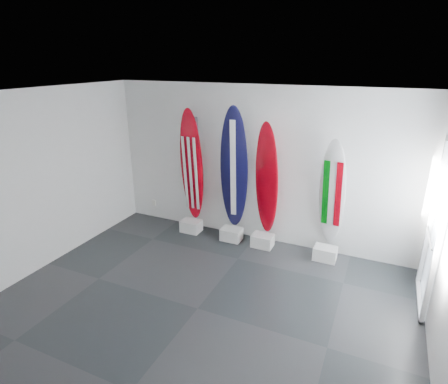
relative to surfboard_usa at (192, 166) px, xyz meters
The scene contains 15 objects.
floor 2.98m from the surfboard_usa, 59.88° to the right, with size 6.00×6.00×0.00m, color black.
ceiling 3.08m from the surfboard_usa, 59.88° to the right, with size 6.00×6.00×0.00m, color white.
wall_back 1.34m from the surfboard_usa, ahead, with size 6.00×6.00×0.00m, color silver.
wall_front 4.96m from the surfboard_usa, 74.53° to the right, with size 6.00×6.00×0.00m, color silver.
wall_left 2.83m from the surfboard_usa, 126.34° to the right, with size 5.00×5.00×0.00m, color silver.
display_block_usa 1.28m from the surfboard_usa, 90.00° to the right, with size 0.40×0.30×0.24m, color silver.
surfboard_usa is the anchor object (origin of this frame).
display_block_navy 1.58m from the surfboard_usa, ahead, with size 0.40×0.30×0.24m, color silver.
surfboard_navy 0.92m from the surfboard_usa, ahead, with size 0.55×0.08×2.42m, color black.
display_block_swiss 2.03m from the surfboard_usa, ahead, with size 0.40×0.30×0.24m, color silver.
surfboard_swiss 1.57m from the surfboard_usa, ahead, with size 0.49×0.08×2.17m, color #87010C.
display_block_italy 3.04m from the surfboard_usa, ahead, with size 0.40×0.30×0.24m, color silver.
surfboard_italy 2.76m from the surfboard_usa, ahead, with size 0.45×0.08×2.00m, color silver.
wall_outlet 1.55m from the surfboard_usa, 169.94° to the left, with size 0.09×0.02×0.13m, color silver.
glass_door 4.35m from the surfboard_usa, ahead, with size 0.12×1.16×2.85m, color white, non-canonical shape.
Camera 1 is at (2.17, -3.85, 3.43)m, focal length 29.29 mm.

